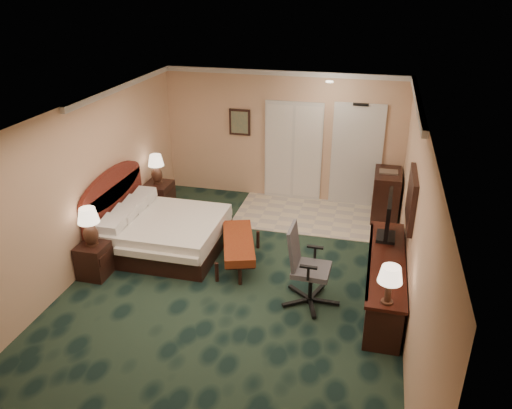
% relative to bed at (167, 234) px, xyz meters
% --- Properties ---
extents(floor, '(5.00, 7.50, 0.00)m').
position_rel_bed_xyz_m(floor, '(1.47, -0.97, -0.30)').
color(floor, black).
rests_on(floor, ground).
extents(ceiling, '(5.00, 7.50, 0.00)m').
position_rel_bed_xyz_m(ceiling, '(1.47, -0.97, 2.40)').
color(ceiling, silver).
rests_on(ceiling, wall_back).
extents(wall_back, '(5.00, 0.00, 2.70)m').
position_rel_bed_xyz_m(wall_back, '(1.47, 2.78, 1.05)').
color(wall_back, '#D5AB86').
rests_on(wall_back, ground).
extents(wall_left, '(0.00, 7.50, 2.70)m').
position_rel_bed_xyz_m(wall_left, '(-1.03, -0.97, 1.05)').
color(wall_left, '#D5AB86').
rests_on(wall_left, ground).
extents(wall_right, '(0.00, 7.50, 2.70)m').
position_rel_bed_xyz_m(wall_right, '(3.97, -0.97, 1.05)').
color(wall_right, '#D5AB86').
rests_on(wall_right, ground).
extents(crown_molding, '(5.00, 7.50, 0.10)m').
position_rel_bed_xyz_m(crown_molding, '(1.47, -0.97, 2.35)').
color(crown_molding, silver).
rests_on(crown_molding, wall_back).
extents(tile_patch, '(3.20, 1.70, 0.01)m').
position_rel_bed_xyz_m(tile_patch, '(2.37, 1.93, -0.29)').
color(tile_patch, '#BAB0A6').
rests_on(tile_patch, ground).
extents(headboard, '(0.12, 2.00, 1.40)m').
position_rel_bed_xyz_m(headboard, '(-0.97, 0.03, 0.40)').
color(headboard, '#54110D').
rests_on(headboard, ground).
extents(entry_door, '(1.02, 0.06, 2.18)m').
position_rel_bed_xyz_m(entry_door, '(3.02, 2.75, 0.75)').
color(entry_door, silver).
rests_on(entry_door, ground).
extents(closet_doors, '(1.20, 0.06, 2.10)m').
position_rel_bed_xyz_m(closet_doors, '(1.72, 2.74, 0.75)').
color(closet_doors, white).
rests_on(closet_doors, ground).
extents(wall_art, '(0.45, 0.06, 0.55)m').
position_rel_bed_xyz_m(wall_art, '(0.57, 2.74, 1.30)').
color(wall_art, '#506A5A').
rests_on(wall_art, wall_back).
extents(wall_mirror, '(0.05, 0.95, 0.75)m').
position_rel_bed_xyz_m(wall_mirror, '(3.93, -0.37, 1.25)').
color(wall_mirror, white).
rests_on(wall_mirror, wall_right).
extents(bed, '(1.87, 1.73, 0.59)m').
position_rel_bed_xyz_m(bed, '(0.00, 0.00, 0.00)').
color(bed, white).
rests_on(bed, ground).
extents(nightstand_near, '(0.45, 0.51, 0.56)m').
position_rel_bed_xyz_m(nightstand_near, '(-0.79, -1.05, -0.02)').
color(nightstand_near, black).
rests_on(nightstand_near, ground).
extents(nightstand_far, '(0.50, 0.58, 0.63)m').
position_rel_bed_xyz_m(nightstand_far, '(-0.76, 1.36, 0.02)').
color(nightstand_far, black).
rests_on(nightstand_far, ground).
extents(lamp_near, '(0.41, 0.41, 0.63)m').
position_rel_bed_xyz_m(lamp_near, '(-0.78, -1.06, 0.58)').
color(lamp_near, black).
rests_on(lamp_near, nightstand_near).
extents(lamp_far, '(0.38, 0.38, 0.59)m').
position_rel_bed_xyz_m(lamp_far, '(-0.78, 1.41, 0.63)').
color(lamp_far, black).
rests_on(lamp_far, nightstand_far).
extents(bed_bench, '(0.88, 1.46, 0.47)m').
position_rel_bed_xyz_m(bed_bench, '(1.34, -0.17, -0.06)').
color(bed_bench, maroon).
rests_on(bed_bench, ground).
extents(desk, '(0.52, 2.43, 0.70)m').
position_rel_bed_xyz_m(desk, '(3.69, -0.66, 0.05)').
color(desk, black).
rests_on(desk, ground).
extents(tv, '(0.11, 0.89, 0.69)m').
position_rel_bed_xyz_m(tv, '(3.66, -0.01, 0.75)').
color(tv, black).
rests_on(tv, desk).
extents(desk_lamp, '(0.34, 0.34, 0.53)m').
position_rel_bed_xyz_m(desk_lamp, '(3.69, -1.73, 0.67)').
color(desk_lamp, black).
rests_on(desk_lamp, desk).
extents(desk_chair, '(0.72, 0.68, 1.21)m').
position_rel_bed_xyz_m(desk_chair, '(2.65, -0.96, 0.31)').
color(desk_chair, '#4A4A4F').
rests_on(desk_chair, ground).
extents(minibar, '(0.50, 0.90, 0.95)m').
position_rel_bed_xyz_m(minibar, '(3.67, 2.23, 0.18)').
color(minibar, black).
rests_on(minibar, ground).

